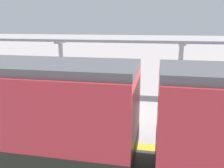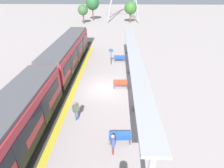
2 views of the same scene
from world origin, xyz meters
name	(u,v)px [view 1 (image 1 of 2)]	position (x,y,z in m)	size (l,w,h in m)	color
ground_plane	(112,114)	(0.00, 0.00, 0.00)	(176.00, 176.00, 0.00)	#A49998
tactile_edge_strip	(97,142)	(-3.07, 0.00, 0.00)	(0.51, 28.31, 0.01)	gold
canopy_pillar_second	(180,72)	(2.87, -3.53, 1.77)	(1.10, 0.44, 3.49)	slate
canopy_pillar_third	(62,68)	(2.87, 3.90, 1.77)	(1.10, 0.44, 3.49)	slate
canopy_beam	(121,41)	(2.87, -0.02, 3.57)	(1.20, 22.63, 0.16)	#A8AAB2
bench_near_end	(3,90)	(1.59, 7.47, 0.44)	(1.51, 0.46, 0.86)	#274B9B
bench_mid_platform	(113,96)	(1.67, 0.26, 0.44)	(1.51, 0.47, 0.86)	#99422B
platform_info_sign	(6,82)	(0.46, 6.35, 1.33)	(0.56, 0.10, 2.20)	#4C4C51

